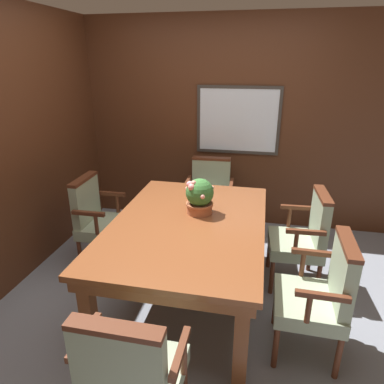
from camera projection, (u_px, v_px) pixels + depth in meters
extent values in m
plane|color=gray|center=(181.00, 302.00, 2.96)|extent=(14.00, 14.00, 0.00)
cube|color=#4C2816|center=(214.00, 125.00, 4.12)|extent=(7.20, 0.06, 2.45)
cube|color=white|center=(238.00, 120.00, 4.01)|extent=(0.90, 0.01, 0.72)
cube|color=#38332D|center=(240.00, 87.00, 3.87)|extent=(0.97, 0.02, 0.04)
cube|color=#38332D|center=(236.00, 152.00, 4.14)|extent=(0.97, 0.02, 0.03)
cube|color=#38332D|center=(199.00, 119.00, 4.09)|extent=(0.04, 0.02, 0.72)
cube|color=#38332D|center=(279.00, 122.00, 3.91)|extent=(0.03, 0.02, 0.72)
cube|color=brown|center=(89.00, 318.00, 2.29)|extent=(0.09, 0.09, 0.69)
cube|color=brown|center=(241.00, 342.00, 2.10)|extent=(0.09, 0.09, 0.69)
cube|color=brown|center=(159.00, 218.00, 3.74)|extent=(0.09, 0.09, 0.69)
cube|color=brown|center=(253.00, 227.00, 3.55)|extent=(0.09, 0.09, 0.69)
cube|color=brown|center=(188.00, 231.00, 2.81)|extent=(1.16, 1.74, 0.09)
cube|color=brown|center=(188.00, 224.00, 2.79)|extent=(1.22, 1.80, 0.04)
cylinder|color=#562B19|center=(184.00, 383.00, 2.03)|extent=(0.04, 0.04, 0.34)
cylinder|color=#562B19|center=(118.00, 371.00, 2.11)|extent=(0.04, 0.04, 0.34)
cube|color=#93A384|center=(137.00, 377.00, 1.81)|extent=(0.48, 0.45, 0.11)
cube|color=#93A384|center=(118.00, 369.00, 1.54)|extent=(0.44, 0.08, 0.43)
cube|color=#562B19|center=(114.00, 329.00, 1.46)|extent=(0.44, 0.09, 0.03)
cylinder|color=#562B19|center=(184.00, 358.00, 1.74)|extent=(0.04, 0.04, 0.21)
cube|color=#562B19|center=(180.00, 353.00, 1.64)|extent=(0.04, 0.32, 0.04)
cylinder|color=#562B19|center=(93.00, 342.00, 1.83)|extent=(0.04, 0.04, 0.21)
cube|color=#562B19|center=(85.00, 336.00, 1.73)|extent=(0.04, 0.32, 0.04)
cylinder|color=#562B19|center=(188.00, 228.00, 3.91)|extent=(0.04, 0.04, 0.34)
cylinder|color=#562B19|center=(225.00, 231.00, 3.84)|extent=(0.04, 0.04, 0.34)
cylinder|color=#562B19|center=(194.00, 213.00, 4.27)|extent=(0.04, 0.04, 0.34)
cylinder|color=#562B19|center=(227.00, 216.00, 4.20)|extent=(0.04, 0.04, 0.34)
cube|color=#93A384|center=(209.00, 204.00, 3.97)|extent=(0.50, 0.47, 0.11)
cube|color=#93A384|center=(211.00, 177.00, 4.05)|extent=(0.45, 0.10, 0.43)
cube|color=#562B19|center=(212.00, 159.00, 3.96)|extent=(0.45, 0.10, 0.03)
cylinder|color=#562B19|center=(187.00, 191.00, 3.92)|extent=(0.04, 0.04, 0.21)
cube|color=#562B19|center=(188.00, 181.00, 3.95)|extent=(0.05, 0.32, 0.04)
cylinder|color=#562B19|center=(231.00, 194.00, 3.84)|extent=(0.04, 0.04, 0.21)
cube|color=#562B19|center=(231.00, 183.00, 3.87)|extent=(0.05, 0.32, 0.04)
cylinder|color=#562B19|center=(269.00, 252.00, 3.41)|extent=(0.04, 0.04, 0.34)
cylinder|color=#562B19|center=(272.00, 277.00, 3.02)|extent=(0.04, 0.04, 0.34)
cylinder|color=#562B19|center=(310.00, 255.00, 3.35)|extent=(0.04, 0.04, 0.34)
cylinder|color=#562B19|center=(318.00, 281.00, 2.97)|extent=(0.04, 0.04, 0.34)
cube|color=#93A384|center=(294.00, 245.00, 3.11)|extent=(0.48, 0.51, 0.11)
cube|color=#93A384|center=(320.00, 219.00, 2.98)|extent=(0.10, 0.45, 0.43)
cube|color=#562B19|center=(323.00, 195.00, 2.90)|extent=(0.11, 0.45, 0.03)
cylinder|color=#562B19|center=(289.00, 217.00, 3.29)|extent=(0.04, 0.04, 0.21)
cube|color=#562B19|center=(298.00, 208.00, 3.24)|extent=(0.32, 0.05, 0.04)
cylinder|color=#562B19|center=(296.00, 243.00, 2.83)|extent=(0.04, 0.04, 0.21)
cube|color=#562B19|center=(306.00, 232.00, 2.78)|extent=(0.32, 0.05, 0.04)
cylinder|color=#562B19|center=(118.00, 259.00, 3.28)|extent=(0.04, 0.04, 0.34)
cylinder|color=#562B19|center=(133.00, 238.00, 3.67)|extent=(0.04, 0.04, 0.34)
cylinder|color=#562B19|center=(80.00, 255.00, 3.35)|extent=(0.04, 0.04, 0.34)
cylinder|color=#562B19|center=(99.00, 235.00, 3.74)|extent=(0.04, 0.04, 0.34)
cube|color=#93A384|center=(106.00, 227.00, 3.43)|extent=(0.46, 0.49, 0.11)
cube|color=#93A384|center=(86.00, 201.00, 3.37)|extent=(0.09, 0.44, 0.43)
cube|color=#562B19|center=(83.00, 179.00, 3.28)|extent=(0.09, 0.44, 0.03)
cylinder|color=#562B19|center=(96.00, 224.00, 3.14)|extent=(0.04, 0.04, 0.21)
cube|color=#562B19|center=(88.00, 213.00, 3.11)|extent=(0.32, 0.04, 0.04)
cylinder|color=#562B19|center=(117.00, 203.00, 3.60)|extent=(0.04, 0.04, 0.21)
cube|color=#562B19|center=(111.00, 194.00, 3.57)|extent=(0.32, 0.04, 0.04)
cylinder|color=#562B19|center=(276.00, 306.00, 2.67)|extent=(0.04, 0.04, 0.34)
cylinder|color=#562B19|center=(276.00, 347.00, 2.29)|extent=(0.04, 0.04, 0.34)
cylinder|color=#562B19|center=(329.00, 313.00, 2.59)|extent=(0.04, 0.04, 0.34)
cylinder|color=#562B19|center=(338.00, 358.00, 2.20)|extent=(0.04, 0.04, 0.34)
cube|color=#93A384|center=(308.00, 304.00, 2.36)|extent=(0.46, 0.49, 0.11)
cube|color=#93A384|center=(343.00, 274.00, 2.22)|extent=(0.09, 0.44, 0.43)
cube|color=#562B19|center=(349.00, 243.00, 2.14)|extent=(0.10, 0.44, 0.03)
cylinder|color=#562B19|center=(303.00, 264.00, 2.53)|extent=(0.04, 0.04, 0.21)
cube|color=#562B19|center=(314.00, 253.00, 2.48)|extent=(0.32, 0.04, 0.04)
cylinder|color=#562B19|center=(309.00, 308.00, 2.08)|extent=(0.04, 0.04, 0.21)
cube|color=#562B19|center=(323.00, 296.00, 2.03)|extent=(0.32, 0.04, 0.04)
cylinder|color=#B2603D|center=(200.00, 208.00, 2.92)|extent=(0.22, 0.22, 0.09)
cylinder|color=#B2603D|center=(200.00, 204.00, 2.91)|extent=(0.23, 0.23, 0.02)
sphere|color=#387033|center=(200.00, 192.00, 2.87)|extent=(0.24, 0.24, 0.24)
sphere|color=#E48F80|center=(194.00, 183.00, 2.80)|extent=(0.05, 0.05, 0.05)
sphere|color=pink|center=(192.00, 187.00, 2.79)|extent=(0.06, 0.06, 0.06)
sphere|color=#F99B8C|center=(203.00, 197.00, 2.77)|extent=(0.04, 0.04, 0.04)
sphere|color=#E99282|center=(187.00, 189.00, 2.90)|extent=(0.04, 0.04, 0.04)
sphere|color=pink|center=(190.00, 184.00, 2.83)|extent=(0.06, 0.06, 0.06)
sphere|color=#E3A088|center=(212.00, 188.00, 2.89)|extent=(0.04, 0.04, 0.04)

